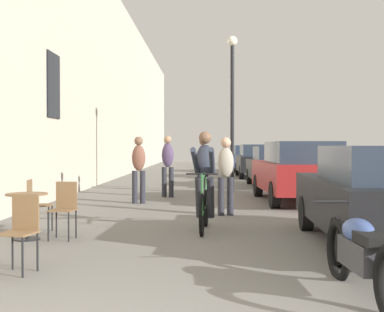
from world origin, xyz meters
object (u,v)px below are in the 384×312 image
(cyclist_on_bicycle, at_px, (205,183))
(pedestrian_furthest, at_px, (203,162))
(pedestrian_near, at_px, (226,171))
(parked_car_second, at_px, (298,171))
(pedestrian_mid, at_px, (139,166))
(parked_car_fifth, at_px, (247,158))
(street_lamp, at_px, (232,93))
(parked_car_third, at_px, (274,166))
(cafe_chair_mid_toward_street, at_px, (64,206))
(cafe_chair_near_toward_street, at_px, (21,227))
(cafe_chair_mid_toward_wall, at_px, (36,202))
(pedestrian_far, at_px, (168,163))
(cafe_table_mid, at_px, (27,206))
(parked_motorcycle, at_px, (362,255))
(parked_car_nearest, at_px, (377,195))
(parked_car_fourth, at_px, (257,160))

(cyclist_on_bicycle, relative_size, pedestrian_furthest, 1.03)
(pedestrian_near, bearing_deg, parked_car_second, 53.18)
(cyclist_on_bicycle, distance_m, pedestrian_mid, 4.48)
(parked_car_fifth, bearing_deg, pedestrian_furthest, -100.15)
(street_lamp, xyz_separation_m, parked_car_third, (1.63, 2.33, -2.36))
(cafe_chair_mid_toward_street, bearing_deg, pedestrian_near, 47.67)
(parked_car_third, bearing_deg, cafe_chair_near_toward_street, -109.55)
(cyclist_on_bicycle, bearing_deg, pedestrian_near, 76.87)
(cafe_chair_mid_toward_wall, distance_m, street_lamp, 9.05)
(parked_car_third, bearing_deg, pedestrian_furthest, -135.02)
(cyclist_on_bicycle, relative_size, parked_car_second, 0.39)
(parked_car_fifth, bearing_deg, pedestrian_near, -95.79)
(parked_car_second, bearing_deg, pedestrian_far, 159.89)
(cafe_table_mid, bearing_deg, pedestrian_near, 42.88)
(pedestrian_near, bearing_deg, street_lamp, 85.69)
(cafe_chair_near_toward_street, xyz_separation_m, parked_motorcycle, (3.64, -0.91, -0.11))
(parked_car_nearest, bearing_deg, street_lamp, 100.17)
(cyclist_on_bicycle, distance_m, pedestrian_near, 1.95)
(pedestrian_furthest, bearing_deg, street_lamp, 13.21)
(cafe_chair_near_toward_street, distance_m, parked_car_nearest, 4.87)
(parked_car_second, xyz_separation_m, parked_motorcycle, (-0.89, -8.62, -0.41))
(pedestrian_mid, bearing_deg, cafe_table_mid, -101.69)
(cafe_table_mid, xyz_separation_m, parked_car_third, (5.24, 10.86, 0.23))
(parked_car_fifth, bearing_deg, cyclist_on_bicycle, -96.48)
(pedestrian_furthest, relative_size, parked_car_fifth, 0.40)
(parked_car_fourth, bearing_deg, pedestrian_near, -98.34)
(pedestrian_furthest, height_order, parked_car_second, pedestrian_furthest)
(cafe_chair_mid_toward_wall, xyz_separation_m, pedestrian_near, (3.27, 2.29, 0.40))
(cafe_table_mid, distance_m, parked_car_third, 12.06)
(pedestrian_far, height_order, parked_car_fifth, pedestrian_far)
(pedestrian_near, height_order, parked_car_second, pedestrian_near)
(cyclist_on_bicycle, height_order, pedestrian_furthest, cyclist_on_bicycle)
(parked_car_nearest, bearing_deg, parked_car_third, 89.94)
(pedestrian_mid, relative_size, parked_car_nearest, 0.41)
(cafe_chair_mid_toward_street, height_order, cyclist_on_bicycle, cyclist_on_bicycle)
(cafe_chair_mid_toward_wall, height_order, parked_car_third, parked_car_third)
(pedestrian_near, bearing_deg, cafe_chair_mid_toward_street, -132.33)
(cafe_chair_mid_toward_wall, relative_size, cyclist_on_bicycle, 0.51)
(pedestrian_far, xyz_separation_m, street_lamp, (1.91, 1.65, 2.12))
(cafe_chair_mid_toward_wall, distance_m, parked_car_nearest, 5.44)
(cafe_chair_mid_toward_wall, distance_m, pedestrian_near, 4.02)
(cafe_chair_mid_toward_street, xyz_separation_m, cafe_chair_mid_toward_wall, (-0.64, 0.60, 0.00))
(pedestrian_furthest, bearing_deg, parked_car_fifth, 79.85)
(cafe_chair_mid_toward_street, xyz_separation_m, cyclist_on_bicycle, (2.20, 1.00, 0.29))
(parked_motorcycle, bearing_deg, cafe_chair_near_toward_street, 166.00)
(parked_car_fifth, bearing_deg, parked_car_second, -89.75)
(pedestrian_mid, bearing_deg, parked_car_fifth, 76.32)
(cafe_chair_near_toward_street, relative_size, cafe_chair_mid_toward_street, 1.00)
(cafe_chair_mid_toward_wall, relative_size, parked_motorcycle, 0.41)
(cafe_chair_mid_toward_street, relative_size, parked_car_third, 0.22)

